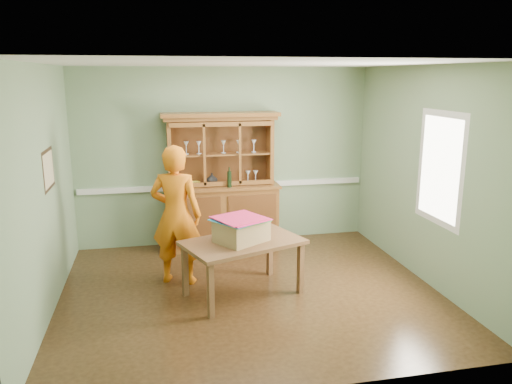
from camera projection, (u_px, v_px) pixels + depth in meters
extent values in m
plane|color=#4C3218|center=(250.00, 292.00, 6.07)|extent=(4.50, 4.50, 0.00)
plane|color=white|center=(250.00, 63.00, 5.46)|extent=(4.50, 4.50, 0.00)
plane|color=gray|center=(225.00, 157.00, 7.67)|extent=(4.50, 0.00, 4.50)
plane|color=gray|center=(43.00, 193.00, 5.32)|extent=(0.00, 4.00, 4.00)
plane|color=gray|center=(427.00, 176.00, 6.22)|extent=(0.00, 4.00, 4.00)
plane|color=gray|center=(300.00, 237.00, 3.86)|extent=(4.50, 0.00, 4.50)
cube|color=silver|center=(225.00, 186.00, 7.75)|extent=(4.41, 0.05, 0.08)
cube|color=black|center=(49.00, 169.00, 5.56)|extent=(0.03, 0.60, 0.46)
cube|color=beige|center=(49.00, 169.00, 5.56)|extent=(0.01, 0.52, 0.38)
cube|color=silver|center=(440.00, 168.00, 5.89)|extent=(0.03, 0.96, 1.36)
cube|color=white|center=(439.00, 168.00, 5.89)|extent=(0.01, 0.80, 1.20)
cube|color=brown|center=(222.00, 217.00, 7.61)|extent=(1.66, 0.51, 0.92)
cube|color=brown|center=(222.00, 187.00, 7.50)|extent=(1.72, 0.56, 0.04)
cube|color=#5C2F15|center=(219.00, 151.00, 7.61)|extent=(1.57, 0.04, 0.97)
cube|color=brown|center=(169.00, 154.00, 7.31)|extent=(0.06, 0.35, 0.97)
cube|color=brown|center=(270.00, 151.00, 7.62)|extent=(0.06, 0.35, 0.97)
cube|color=brown|center=(220.00, 118.00, 7.35)|extent=(1.66, 0.41, 0.06)
cube|color=brown|center=(220.00, 114.00, 7.32)|extent=(1.74, 0.44, 0.06)
cube|color=brown|center=(221.00, 154.00, 7.47)|extent=(1.46, 0.30, 0.02)
imported|color=#B2B2B7|center=(212.00, 179.00, 7.53)|extent=(0.17, 0.17, 0.18)
imported|color=yellow|center=(194.00, 184.00, 7.49)|extent=(0.20, 0.20, 0.05)
cylinder|color=black|center=(229.00, 177.00, 7.33)|extent=(0.06, 0.06, 0.30)
cube|color=brown|center=(243.00, 242.00, 5.87)|extent=(1.55, 1.23, 0.05)
cube|color=brown|center=(211.00, 291.00, 5.36)|extent=(0.08, 0.08, 0.63)
cube|color=brown|center=(185.00, 271.00, 5.91)|extent=(0.08, 0.08, 0.63)
cube|color=brown|center=(300.00, 268.00, 5.99)|extent=(0.08, 0.08, 0.63)
cube|color=brown|center=(270.00, 252.00, 6.54)|extent=(0.08, 0.08, 0.63)
cube|color=olive|center=(241.00, 231.00, 5.82)|extent=(0.69, 0.66, 0.25)
cube|color=green|center=(241.00, 221.00, 5.77)|extent=(0.70, 0.70, 0.01)
cube|color=#2D9DD4|center=(241.00, 220.00, 5.76)|extent=(0.70, 0.70, 0.01)
cube|color=pink|center=(241.00, 219.00, 5.76)|extent=(0.70, 0.70, 0.01)
cube|color=#E9237A|center=(241.00, 218.00, 5.76)|extent=(0.70, 0.70, 0.01)
cube|color=#DE2257|center=(241.00, 218.00, 5.76)|extent=(0.70, 0.70, 0.01)
imported|color=orange|center=(176.00, 215.00, 6.19)|extent=(0.74, 0.61, 1.76)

